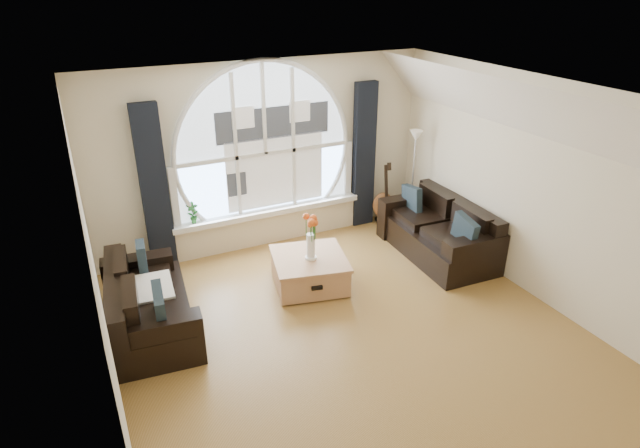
# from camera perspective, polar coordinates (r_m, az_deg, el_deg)

# --- Properties ---
(ground) EXTENTS (5.00, 5.50, 0.01)m
(ground) POSITION_cam_1_polar(r_m,az_deg,el_deg) (6.15, 3.74, -12.16)
(ground) COLOR brown
(ground) RESTS_ON ground
(ceiling) EXTENTS (5.00, 5.50, 0.01)m
(ceiling) POSITION_cam_1_polar(r_m,az_deg,el_deg) (4.99, 4.63, 13.22)
(ceiling) COLOR silver
(ceiling) RESTS_ON ground
(wall_back) EXTENTS (5.00, 0.01, 2.70)m
(wall_back) POSITION_cam_1_polar(r_m,az_deg,el_deg) (7.76, -6.01, 7.30)
(wall_back) COLOR beige
(wall_back) RESTS_ON ground
(wall_front) EXTENTS (5.00, 0.01, 2.70)m
(wall_front) POSITION_cam_1_polar(r_m,az_deg,el_deg) (3.74, 26.51, -17.76)
(wall_front) COLOR beige
(wall_front) RESTS_ON ground
(wall_left) EXTENTS (0.01, 5.50, 2.70)m
(wall_left) POSITION_cam_1_polar(r_m,az_deg,el_deg) (4.84, -22.71, -6.47)
(wall_left) COLOR beige
(wall_left) RESTS_ON ground
(wall_right) EXTENTS (0.01, 5.50, 2.70)m
(wall_right) POSITION_cam_1_polar(r_m,az_deg,el_deg) (6.94, 22.41, 3.23)
(wall_right) COLOR beige
(wall_right) RESTS_ON ground
(attic_slope) EXTENTS (0.92, 5.50, 0.72)m
(attic_slope) POSITION_cam_1_polar(r_m,az_deg,el_deg) (6.44, 22.04, 11.08)
(attic_slope) COLOR silver
(attic_slope) RESTS_ON ground
(arched_window) EXTENTS (2.60, 0.06, 2.15)m
(arched_window) POSITION_cam_1_polar(r_m,az_deg,el_deg) (7.66, -6.02, 9.20)
(arched_window) COLOR silver
(arched_window) RESTS_ON wall_back
(window_sill) EXTENTS (2.90, 0.22, 0.08)m
(window_sill) POSITION_cam_1_polar(r_m,az_deg,el_deg) (7.98, -5.49, 1.36)
(window_sill) COLOR white
(window_sill) RESTS_ON wall_back
(window_frame) EXTENTS (2.76, 0.08, 2.15)m
(window_frame) POSITION_cam_1_polar(r_m,az_deg,el_deg) (7.63, -5.94, 9.14)
(window_frame) COLOR white
(window_frame) RESTS_ON wall_back
(neighbor_house) EXTENTS (1.70, 0.02, 1.50)m
(neighbor_house) POSITION_cam_1_polar(r_m,az_deg,el_deg) (7.73, -4.89, 8.43)
(neighbor_house) COLOR silver
(neighbor_house) RESTS_ON wall_back
(curtain_left) EXTENTS (0.35, 0.12, 2.30)m
(curtain_left) POSITION_cam_1_polar(r_m,az_deg,el_deg) (7.37, -17.36, 3.58)
(curtain_left) COLOR black
(curtain_left) RESTS_ON ground
(curtain_right) EXTENTS (0.35, 0.12, 2.30)m
(curtain_right) POSITION_cam_1_polar(r_m,az_deg,el_deg) (8.37, 4.74, 7.27)
(curtain_right) COLOR black
(curtain_right) RESTS_ON ground
(sofa_left) EXTENTS (1.02, 1.78, 0.76)m
(sofa_left) POSITION_cam_1_polar(r_m,az_deg,el_deg) (6.37, -17.95, -7.71)
(sofa_left) COLOR black
(sofa_left) RESTS_ON ground
(sofa_right) EXTENTS (0.99, 1.85, 0.81)m
(sofa_right) POSITION_cam_1_polar(r_m,az_deg,el_deg) (7.81, 12.54, -0.59)
(sofa_right) COLOR black
(sofa_right) RESTS_ON ground
(coffee_chest) EXTENTS (1.11, 1.11, 0.45)m
(coffee_chest) POSITION_cam_1_polar(r_m,az_deg,el_deg) (6.97, -1.15, -4.92)
(coffee_chest) COLOR #A6734C
(coffee_chest) RESTS_ON ground
(throw_blanket) EXTENTS (0.59, 0.59, 0.10)m
(throw_blanket) POSITION_cam_1_polar(r_m,az_deg,el_deg) (6.34, -18.04, -6.80)
(throw_blanket) COLOR silver
(throw_blanket) RESTS_ON sofa_left
(vase_flowers) EXTENTS (0.24, 0.24, 0.70)m
(vase_flowers) POSITION_cam_1_polar(r_m,az_deg,el_deg) (6.66, -1.01, -0.80)
(vase_flowers) COLOR white
(vase_flowers) RESTS_ON coffee_chest
(floor_lamp) EXTENTS (0.24, 0.24, 1.60)m
(floor_lamp) POSITION_cam_1_polar(r_m,az_deg,el_deg) (8.45, 9.91, 4.63)
(floor_lamp) COLOR #B2B2B2
(floor_lamp) RESTS_ON ground
(guitar) EXTENTS (0.40, 0.31, 1.06)m
(guitar) POSITION_cam_1_polar(r_m,az_deg,el_deg) (8.66, 6.88, 3.44)
(guitar) COLOR #985527
(guitar) RESTS_ON ground
(potted_plant) EXTENTS (0.18, 0.14, 0.32)m
(potted_plant) POSITION_cam_1_polar(r_m,az_deg,el_deg) (7.62, -13.53, 1.17)
(potted_plant) COLOR #1E6023
(potted_plant) RESTS_ON window_sill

